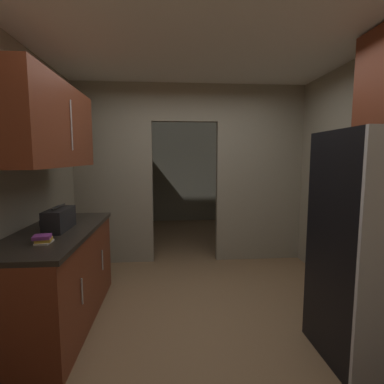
% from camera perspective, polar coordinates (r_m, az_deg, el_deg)
% --- Properties ---
extents(ground, '(20.00, 20.00, 0.00)m').
position_cam_1_polar(ground, '(3.07, 2.34, -24.01)').
color(ground, brown).
extents(kitchen_overhead_slab, '(3.79, 7.51, 0.06)m').
position_cam_1_polar(kitchen_overhead_slab, '(3.35, 1.39, 25.77)').
color(kitchen_overhead_slab, silver).
extents(kitchen_partition, '(3.39, 0.12, 2.63)m').
position_cam_1_polar(kitchen_partition, '(4.39, 0.01, 4.44)').
color(kitchen_partition, gray).
rests_on(kitchen_partition, ground).
extents(adjoining_room_shell, '(3.39, 2.95, 2.63)m').
position_cam_1_polar(adjoining_room_shell, '(6.37, -1.62, 4.42)').
color(adjoining_room_shell, gray).
rests_on(adjoining_room_shell, ground).
extents(refrigerator, '(0.84, 0.74, 1.77)m').
position_cam_1_polar(refrigerator, '(2.68, 32.98, -9.12)').
color(refrigerator, black).
rests_on(refrigerator, ground).
extents(lower_cabinet_run, '(0.66, 1.69, 0.90)m').
position_cam_1_polar(lower_cabinet_run, '(3.12, -24.54, -14.81)').
color(lower_cabinet_run, maroon).
rests_on(lower_cabinet_run, ground).
extents(upper_cabinet_counterside, '(0.36, 1.52, 0.73)m').
position_cam_1_polar(upper_cabinet_counterside, '(2.93, -25.89, 11.64)').
color(upper_cabinet_counterside, maroon).
extents(boombox, '(0.18, 0.43, 0.22)m').
position_cam_1_polar(boombox, '(2.97, -24.49, -4.85)').
color(boombox, black).
rests_on(boombox, lower_cabinet_run).
extents(book_stack, '(0.15, 0.14, 0.06)m').
position_cam_1_polar(book_stack, '(2.58, -27.02, -8.18)').
color(book_stack, beige).
rests_on(book_stack, lower_cabinet_run).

